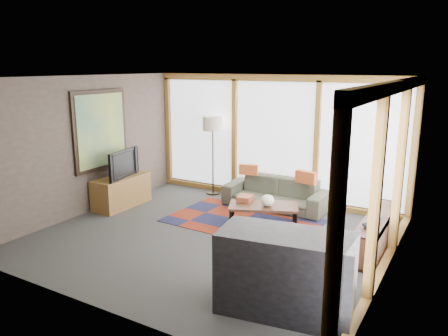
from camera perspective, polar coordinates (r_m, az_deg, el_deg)
The scene contains 17 objects.
ground at distance 7.31m, azimuth -1.59°, elevation -9.05°, with size 5.50×5.50×0.00m, color #30302D.
room_envelope at distance 7.13m, azimuth 4.10°, elevation 3.25°, with size 5.52×5.02×2.62m.
rug at distance 8.05m, azimuth 2.47°, elevation -6.88°, with size 2.66×1.71×0.01m, color maroon.
sofa at distance 8.73m, azimuth 6.74°, elevation -3.31°, with size 2.04×0.80×0.60m, color #323528.
pillow_left at distance 8.92m, azimuth 3.23°, elevation -0.20°, with size 0.38×0.12×0.21m, color #B65225.
pillow_right at distance 8.40m, azimuth 10.69°, elevation -1.19°, with size 0.42×0.13×0.23m, color #B65225.
floor_lamp at distance 9.50m, azimuth -1.46°, elevation 1.61°, with size 0.43×0.43×1.71m, color #312416, non-canonical shape.
coffee_table at distance 7.75m, azimuth 5.14°, elevation -6.22°, with size 1.19×0.59×0.40m, color #382014, non-canonical shape.
book_stack at distance 7.87m, azimuth 2.78°, elevation -3.97°, with size 0.24×0.30×0.10m, color brown.
vase at distance 7.60m, azimuth 5.70°, elevation -4.25°, with size 0.24×0.24×0.20m, color white.
bookshelf at distance 7.25m, azimuth 19.34°, elevation -7.91°, with size 0.36×2.00×0.50m, color #382014, non-canonical shape.
bowl_a at distance 6.64m, azimuth 18.45°, elevation -7.05°, with size 0.20×0.20×0.10m, color black.
bowl_b at distance 6.98m, azimuth 19.24°, elevation -6.19°, with size 0.17×0.17×0.08m, color black.
shelf_picture at distance 7.80m, azimuth 21.65°, elevation -3.23°, with size 0.04×0.29×0.38m, color black.
tv_console at distance 9.02m, azimuth -13.22°, elevation -2.97°, with size 0.51×1.23×0.61m, color brown.
television at distance 8.81m, azimuth -13.45°, elevation 0.58°, with size 0.97×0.13×0.56m, color black.
bar_counter at distance 5.14m, azimuth 8.07°, elevation -13.44°, with size 1.52×0.71×0.96m, color black.
Camera 1 is at (3.57, -5.75, 2.78)m, focal length 35.00 mm.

